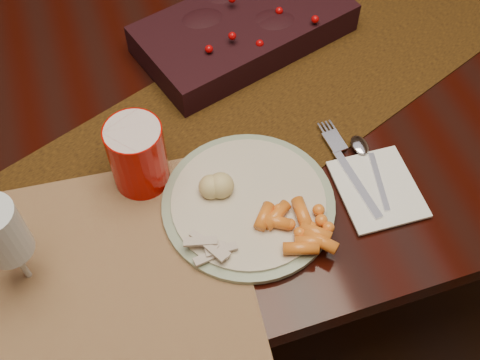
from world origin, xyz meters
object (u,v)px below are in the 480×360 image
object	(u,v)px
mashed_potatoes	(223,178)
dinner_plate	(248,203)
turkey_shreds	(212,248)
centerpiece	(244,24)
baby_carrots	(282,227)
placemat_main	(78,279)
napkin	(378,189)
dining_table	(215,187)
red_cup	(138,156)
wine_glass	(11,247)

from	to	relation	value
mashed_potatoes	dinner_plate	bearing A→B (deg)	-53.46
turkey_shreds	dinner_plate	bearing A→B (deg)	40.03
centerpiece	mashed_potatoes	distance (m)	0.34
baby_carrots	placemat_main	bearing A→B (deg)	175.26
centerpiece	mashed_potatoes	size ratio (longest dim) A/B	5.30
placemat_main	napkin	size ratio (longest dim) A/B	3.46
turkey_shreds	napkin	bearing A→B (deg)	5.89
centerpiece	mashed_potatoes	bearing A→B (deg)	-113.77
dinner_plate	dining_table	bearing A→B (deg)	85.68
dinner_plate	baby_carrots	xyz separation A→B (m)	(0.03, -0.06, 0.02)
turkey_shreds	napkin	size ratio (longest dim) A/B	0.47
napkin	dining_table	bearing A→B (deg)	120.41
centerpiece	baby_carrots	bearing A→B (deg)	-101.00
dinner_plate	turkey_shreds	world-z (taller)	turkey_shreds
red_cup	dining_table	bearing A→B (deg)	49.95
napkin	red_cup	world-z (taller)	red_cup
mashed_potatoes	napkin	distance (m)	0.24
mashed_potatoes	red_cup	xyz separation A→B (m)	(-0.11, 0.06, 0.02)
dinner_plate	mashed_potatoes	world-z (taller)	mashed_potatoes
napkin	red_cup	xyz separation A→B (m)	(-0.34, 0.14, 0.06)
baby_carrots	wine_glass	bearing A→B (deg)	171.78
dining_table	wine_glass	size ratio (longest dim) A/B	10.34
wine_glass	centerpiece	bearing A→B (deg)	39.22
centerpiece	wine_glass	bearing A→B (deg)	-140.78
baby_carrots	turkey_shreds	distance (m)	0.10
dining_table	mashed_potatoes	distance (m)	0.49
centerpiece	red_cup	world-z (taller)	red_cup
dining_table	baby_carrots	xyz separation A→B (m)	(0.01, -0.36, 0.40)
mashed_potatoes	napkin	xyz separation A→B (m)	(0.23, -0.07, -0.03)
mashed_potatoes	napkin	bearing A→B (deg)	-17.66
dinner_plate	napkin	bearing A→B (deg)	-9.99
baby_carrots	turkey_shreds	xyz separation A→B (m)	(-0.10, 0.00, -0.00)
baby_carrots	mashed_potatoes	bearing A→B (deg)	118.98
dinner_plate	baby_carrots	size ratio (longest dim) A/B	2.22
placemat_main	wine_glass	xyz separation A→B (m)	(-0.06, 0.03, 0.08)
dinner_plate	wine_glass	distance (m)	0.34
centerpiece	turkey_shreds	xyz separation A→B (m)	(-0.18, -0.41, -0.01)
baby_carrots	red_cup	distance (m)	0.24
centerpiece	red_cup	size ratio (longest dim) A/B	3.24
centerpiece	mashed_potatoes	xyz separation A→B (m)	(-0.14, -0.31, -0.00)
red_cup	mashed_potatoes	bearing A→B (deg)	-29.01
centerpiece	napkin	size ratio (longest dim) A/B	2.77
dining_table	dinner_plate	size ratio (longest dim) A/B	6.85
red_cup	wine_glass	world-z (taller)	wine_glass
placemat_main	dinner_plate	bearing A→B (deg)	13.74
dining_table	mashed_potatoes	bearing A→B (deg)	-100.94
centerpiece	placemat_main	size ratio (longest dim) A/B	0.80
centerpiece	baby_carrots	distance (m)	0.42
dinner_plate	wine_glass	bearing A→B (deg)	-177.81
placemat_main	red_cup	xyz separation A→B (m)	(0.13, 0.14, 0.06)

